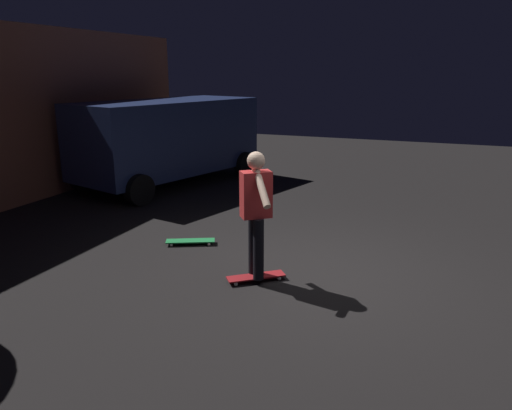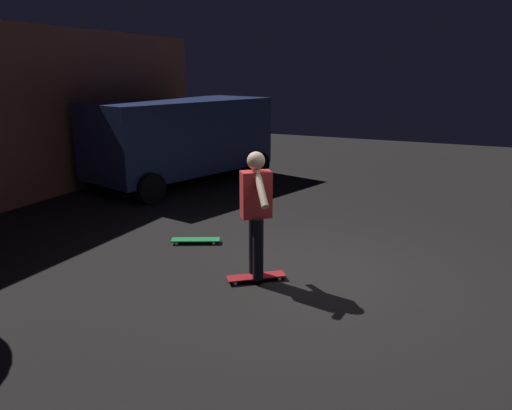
% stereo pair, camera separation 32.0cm
% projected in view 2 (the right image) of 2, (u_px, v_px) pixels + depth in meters
% --- Properties ---
extents(ground_plane, '(28.00, 28.00, 0.00)m').
position_uv_depth(ground_plane, '(315.00, 276.00, 6.66)').
color(ground_plane, black).
extents(parked_van, '(4.94, 3.24, 2.03)m').
position_uv_depth(parked_van, '(182.00, 136.00, 11.86)').
color(parked_van, navy).
rests_on(parked_van, ground_plane).
extents(skateboard_ridden, '(0.64, 0.73, 0.07)m').
position_uv_depth(skateboard_ridden, '(256.00, 277.00, 6.50)').
color(skateboard_ridden, '#AD1E23').
rests_on(skateboard_ridden, ground_plane).
extents(skateboard_spare, '(0.52, 0.79, 0.07)m').
position_uv_depth(skateboard_spare, '(196.00, 240.00, 7.90)').
color(skateboard_spare, green).
rests_on(skateboard_spare, ground_plane).
extents(skater, '(0.82, 0.69, 1.67)m').
position_uv_depth(skater, '(256.00, 206.00, 6.24)').
color(skater, black).
rests_on(skater, skateboard_ridden).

